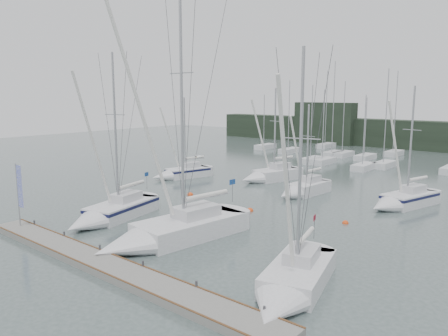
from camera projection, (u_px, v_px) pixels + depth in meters
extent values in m
plane|color=#445250|center=(172.00, 246.00, 28.13)|extent=(160.00, 160.00, 0.00)
cube|color=slate|center=(106.00, 266.00, 24.31)|extent=(24.00, 2.00, 0.40)
cube|color=black|center=(436.00, 136.00, 74.62)|extent=(90.00, 4.00, 5.00)
cube|color=black|center=(325.00, 123.00, 85.49)|extent=(12.00, 3.00, 8.00)
cube|color=silver|center=(333.00, 154.00, 68.27)|extent=(1.80, 4.50, 0.90)
cylinder|color=#9EA0A6|center=(333.00, 107.00, 66.66)|extent=(0.12, 0.12, 13.72)
cube|color=silver|center=(324.00, 161.00, 60.88)|extent=(1.80, 4.50, 0.90)
cylinder|color=#9EA0A6|center=(323.00, 124.00, 59.64)|extent=(0.12, 0.12, 9.46)
cube|color=silver|center=(343.00, 155.00, 67.80)|extent=(1.80, 4.50, 0.90)
cylinder|color=#9EA0A6|center=(344.00, 117.00, 66.44)|extent=(0.12, 0.12, 10.75)
cube|color=silver|center=(290.00, 151.00, 72.12)|extent=(1.80, 4.50, 0.90)
cylinder|color=#9EA0A6|center=(289.00, 115.00, 70.75)|extent=(0.12, 0.12, 11.00)
cube|color=silver|center=(312.00, 160.00, 61.82)|extent=(1.80, 4.50, 0.90)
cylinder|color=#9EA0A6|center=(312.00, 122.00, 60.52)|extent=(0.12, 0.12, 10.09)
cube|color=silver|center=(364.00, 167.00, 56.14)|extent=(1.80, 4.50, 0.90)
cylinder|color=#9EA0A6|center=(364.00, 130.00, 54.95)|extent=(0.12, 0.12, 8.76)
cube|color=silver|center=(265.00, 147.00, 77.78)|extent=(1.80, 4.50, 0.90)
cylinder|color=#9EA0A6|center=(264.00, 120.00, 76.60)|extent=(0.12, 0.12, 8.74)
cube|color=silver|center=(365.00, 157.00, 64.75)|extent=(1.80, 4.50, 0.90)
cylinder|color=#9EA0A6|center=(366.00, 126.00, 63.60)|extent=(0.12, 0.12, 8.33)
cube|color=silver|center=(326.00, 146.00, 79.22)|extent=(1.80, 4.50, 0.90)
cylinder|color=#9EA0A6|center=(326.00, 108.00, 77.68)|extent=(0.12, 0.12, 12.89)
cube|color=silver|center=(384.00, 165.00, 57.88)|extent=(1.80, 4.50, 0.90)
cylinder|color=#9EA0A6|center=(386.00, 116.00, 56.41)|extent=(0.12, 0.12, 12.05)
cube|color=silver|center=(394.00, 154.00, 68.94)|extent=(1.80, 4.50, 0.90)
cylinder|color=#9EA0A6|center=(396.00, 111.00, 67.46)|extent=(0.12, 0.12, 12.36)
cube|color=silver|center=(122.00, 211.00, 34.93)|extent=(4.09, 6.69, 1.42)
cone|color=silver|center=(82.00, 225.00, 31.02)|extent=(3.29, 3.22, 2.75)
cube|color=silver|center=(126.00, 197.00, 35.18)|extent=(2.04, 2.77, 0.66)
cylinder|color=#9EA0A6|center=(115.00, 130.00, 33.45)|extent=(0.17, 0.17, 11.60)
cylinder|color=silver|center=(132.00, 185.00, 35.71)|extent=(0.95, 3.02, 0.27)
cube|color=#0F1238|center=(122.00, 205.00, 34.85)|extent=(4.12, 6.71, 0.24)
cube|color=navy|center=(147.00, 174.00, 37.43)|extent=(0.14, 0.50, 0.34)
cube|color=silver|center=(190.00, 229.00, 29.93)|extent=(4.41, 7.99, 1.62)
cone|color=silver|center=(119.00, 248.00, 26.29)|extent=(3.85, 3.68, 3.46)
cube|color=silver|center=(196.00, 211.00, 30.09)|extent=(2.28, 3.26, 0.76)
cylinder|color=#9EA0A6|center=(182.00, 99.00, 28.08)|extent=(0.19, 0.19, 16.12)
cylinder|color=silver|center=(207.00, 195.00, 30.58)|extent=(0.78, 3.73, 0.30)
cube|color=navy|center=(232.00, 182.00, 32.16)|extent=(0.09, 0.58, 0.39)
cube|color=silver|center=(299.00, 276.00, 22.50)|extent=(4.07, 6.24, 1.35)
cone|color=silver|center=(274.00, 311.00, 18.84)|extent=(3.23, 3.07, 2.69)
cube|color=silver|center=(302.00, 254.00, 22.73)|extent=(2.02, 2.60, 0.63)
cylinder|color=#9EA0A6|center=(300.00, 161.00, 21.12)|extent=(0.16, 0.16, 10.77)
cylinder|color=silver|center=(306.00, 236.00, 23.22)|extent=(0.96, 2.78, 0.25)
cube|color=maroon|center=(315.00, 218.00, 24.84)|extent=(0.14, 0.47, 0.32)
cube|color=silver|center=(188.00, 173.00, 51.31)|extent=(3.43, 5.37, 1.37)
cone|color=silver|center=(161.00, 177.00, 49.27)|extent=(2.73, 2.62, 2.28)
cube|color=silver|center=(191.00, 165.00, 51.41)|extent=(1.70, 2.23, 0.64)
cylinder|color=#9EA0A6|center=(185.00, 133.00, 50.31)|extent=(0.16, 0.16, 8.17)
cylinder|color=silver|center=(195.00, 157.00, 51.58)|extent=(0.85, 2.41, 0.26)
cube|color=#0F1238|center=(188.00, 170.00, 51.24)|extent=(3.46, 5.39, 0.23)
cube|color=silver|center=(277.00, 176.00, 49.68)|extent=(3.90, 5.73, 1.51)
cone|color=silver|center=(250.00, 179.00, 47.64)|extent=(3.05, 2.86, 2.52)
cube|color=silver|center=(280.00, 166.00, 49.77)|extent=(1.92, 2.40, 0.71)
cylinder|color=#9EA0A6|center=(275.00, 129.00, 48.59)|extent=(0.18, 0.18, 9.10)
cylinder|color=silver|center=(284.00, 157.00, 49.91)|extent=(1.00, 2.53, 0.28)
cube|color=silver|center=(308.00, 189.00, 42.77)|extent=(2.60, 4.82, 1.38)
cone|color=silver|center=(288.00, 195.00, 40.45)|extent=(2.37, 2.17, 2.20)
cube|color=silver|center=(311.00, 179.00, 42.92)|extent=(1.37, 1.96, 0.64)
cylinder|color=#9EA0A6|center=(308.00, 144.00, 41.78)|extent=(0.17, 0.17, 7.61)
cylinder|color=silver|center=(314.00, 170.00, 43.11)|extent=(0.46, 2.28, 0.26)
cube|color=silver|center=(409.00, 201.00, 38.25)|extent=(3.79, 5.81, 1.40)
cone|color=silver|center=(382.00, 207.00, 36.13)|extent=(2.95, 2.87, 2.42)
cube|color=silver|center=(413.00, 189.00, 38.33)|extent=(1.87, 2.42, 0.65)
cylinder|color=#9EA0A6|center=(411.00, 141.00, 37.14)|extent=(0.17, 0.17, 9.22)
cylinder|color=silver|center=(418.00, 178.00, 38.53)|extent=(0.97, 2.59, 0.26)
cube|color=#0F1238|center=(410.00, 195.00, 38.17)|extent=(3.82, 5.83, 0.23)
sphere|color=#E54514|center=(250.00, 211.00, 36.42)|extent=(0.56, 0.56, 0.56)
sphere|color=#E54514|center=(345.00, 223.00, 32.92)|extent=(0.48, 0.48, 0.48)
sphere|color=#E54514|center=(190.00, 195.00, 42.12)|extent=(0.58, 0.58, 0.58)
cylinder|color=#9EA0A6|center=(18.00, 195.00, 30.66)|extent=(0.09, 0.09, 4.49)
cube|color=#1E2EBD|center=(20.00, 187.00, 30.36)|extent=(0.60, 0.09, 2.99)
ellipsoid|color=white|center=(199.00, 157.00, 27.68)|extent=(0.31, 0.44, 0.18)
cube|color=gray|center=(197.00, 156.00, 27.89)|extent=(0.42, 0.24, 0.10)
cube|color=gray|center=(201.00, 157.00, 27.47)|extent=(0.42, 0.24, 0.10)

